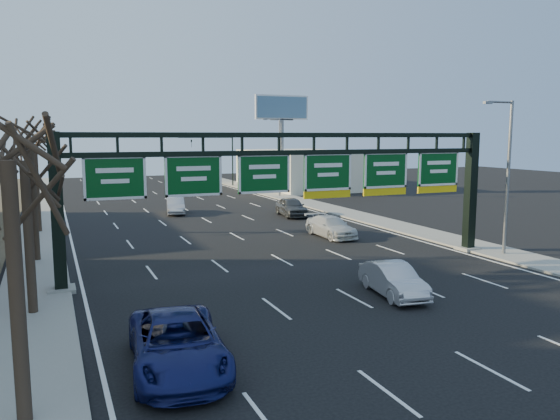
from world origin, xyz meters
name	(u,v)px	position (x,y,z in m)	size (l,w,h in m)	color
ground	(379,312)	(0.00, 0.00, 0.00)	(160.00, 160.00, 0.00)	black
sidewalk_left	(39,244)	(-12.80, 20.00, 0.06)	(3.00, 120.00, 0.12)	gray
sidewalk_right	(376,220)	(12.80, 20.00, 0.06)	(3.00, 120.00, 0.12)	gray
lane_markings	(228,232)	(0.00, 20.00, 0.01)	(21.60, 120.00, 0.01)	white
sign_gantry	(299,181)	(0.16, 8.00, 4.63)	(24.60, 1.20, 7.20)	black
building_right_distant	(301,169)	(20.00, 50.00, 2.50)	(12.00, 20.00, 5.00)	beige
tree_near	(5,115)	(-12.80, -4.00, 7.48)	(3.60, 3.60, 8.86)	black
tree_gantry	(22,133)	(-12.80, 5.00, 7.11)	(3.60, 3.60, 8.48)	black
tree_mid	(29,120)	(-12.80, 15.00, 7.85)	(3.60, 3.60, 9.24)	black
tree_far	(33,129)	(-12.80, 25.00, 7.48)	(3.60, 3.60, 8.86)	black
streetlight_near	(507,169)	(12.47, 6.00, 5.08)	(2.15, 0.22, 9.00)	slate
streetlight_far	(279,153)	(12.47, 40.00, 5.08)	(2.15, 0.22, 9.00)	slate
billboard_right	(282,119)	(15.00, 44.98, 9.06)	(7.00, 0.50, 12.00)	slate
traffic_signal_mast	(189,147)	(5.69, 55.00, 5.50)	(10.16, 0.54, 7.00)	black
car_blue_suv	(177,343)	(-8.66, -2.26, 0.81)	(2.70, 5.85, 1.63)	navy
car_silver_sedan	(393,280)	(1.81, 1.68, 0.71)	(1.51, 4.33, 1.43)	#B6B5BA
car_white_wagon	(331,227)	(6.03, 15.32, 0.71)	(1.99, 4.90, 1.42)	silver
car_grey_far	(291,207)	(7.53, 25.39, 0.82)	(1.94, 4.83, 1.64)	#414446
car_silver_distant	(176,206)	(-1.53, 30.86, 0.72)	(1.53, 4.37, 1.44)	#B4B3B8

